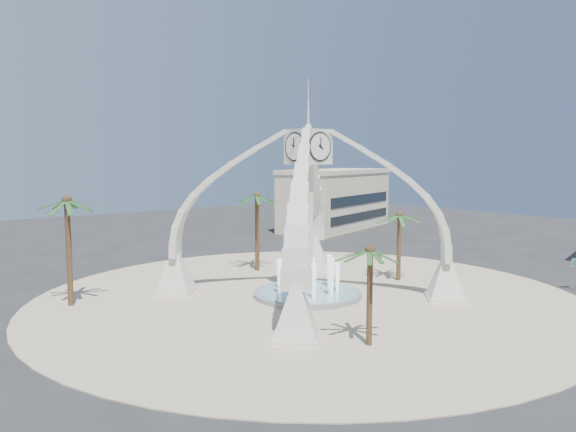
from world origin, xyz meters
TOP-DOWN VIEW (x-y plane):
  - ground at (0.00, 0.00)m, footprint 140.00×140.00m
  - plaza at (0.00, 0.00)m, footprint 40.00×40.00m
  - clock_tower at (-0.00, -0.00)m, footprint 17.94×17.94m
  - fountain at (0.00, 0.00)m, footprint 8.00×8.00m
  - building_ne at (30.00, 28.00)m, footprint 21.87×14.17m
  - palm_east at (9.52, -0.67)m, footprint 4.60×4.60m
  - palm_west at (-14.45, 8.47)m, footprint 5.46×5.46m
  - palm_north at (2.77, 10.10)m, footprint 4.65×4.65m
  - palm_south at (-4.55, -10.30)m, footprint 4.38×4.38m

SIDE VIEW (x-z plane):
  - ground at x=0.00m, z-range 0.00..0.00m
  - plaza at x=0.00m, z-range 0.00..0.06m
  - fountain at x=0.00m, z-range -1.52..2.10m
  - building_ne at x=30.00m, z-range 0.01..8.61m
  - palm_south at x=-4.55m, z-range 2.25..8.24m
  - palm_east at x=9.52m, z-range 2.33..8.62m
  - clock_tower at x=0.00m, z-range -1.66..14.64m
  - palm_north at x=2.77m, z-range 2.92..10.60m
  - palm_west at x=-14.45m, z-range 3.18..11.39m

